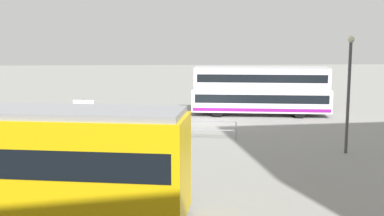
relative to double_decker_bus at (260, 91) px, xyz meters
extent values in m
plane|color=gray|center=(4.52, 3.00, -1.93)|extent=(160.00, 160.00, 0.00)
cube|color=silver|center=(-0.01, 0.00, -0.71)|extent=(10.79, 4.06, 1.73)
cube|color=silver|center=(-0.01, 0.00, 0.95)|extent=(10.46, 3.91, 1.59)
cube|color=black|center=(-0.01, 0.00, -0.51)|extent=(10.27, 4.01, 0.64)
cube|color=black|center=(-0.01, 0.00, 1.03)|extent=(9.95, 3.86, 0.60)
cube|color=#8C198C|center=(-0.01, 0.00, -1.33)|extent=(10.59, 4.07, 0.24)
cube|color=#B2B2B7|center=(-0.01, 0.00, 1.80)|extent=(10.46, 3.91, 0.10)
cylinder|color=black|center=(3.22, -0.50, -1.43)|extent=(1.36, 2.54, 1.00)
cylinder|color=black|center=(-2.87, 0.45, -1.43)|extent=(1.36, 2.54, 1.00)
cube|color=#E5B70C|center=(12.94, 20.36, -0.08)|extent=(12.46, 4.86, 3.20)
cube|color=black|center=(12.94, 20.36, 0.24)|extent=(11.99, 4.80, 0.90)
cube|color=black|center=(12.94, 20.36, -1.81)|extent=(12.20, 4.69, 0.25)
cylinder|color=black|center=(7.32, 7.67, -1.51)|extent=(0.14, 0.14, 0.84)
cylinder|color=black|center=(7.47, 7.83, -1.51)|extent=(0.14, 0.14, 0.84)
cylinder|color=#335938|center=(7.40, 7.75, -0.77)|extent=(0.45, 0.45, 0.64)
sphere|color=tan|center=(7.40, 7.75, -0.34)|extent=(0.23, 0.23, 0.23)
cube|color=gray|center=(6.70, 8.34, -0.88)|extent=(6.77, 0.99, 0.06)
cube|color=gray|center=(6.70, 8.34, -1.38)|extent=(6.77, 0.99, 0.06)
cylinder|color=gray|center=(3.32, 8.81, -1.41)|extent=(0.07, 0.07, 1.05)
cylinder|color=gray|center=(6.70, 8.34, -1.41)|extent=(0.07, 0.07, 1.05)
cylinder|color=gray|center=(10.08, 7.87, -1.41)|extent=(0.07, 0.07, 1.05)
cylinder|color=slate|center=(12.26, 7.84, -0.73)|extent=(0.10, 0.10, 2.41)
cube|color=white|center=(12.27, 7.88, 0.08)|extent=(1.25, 0.26, 0.60)
cylinder|color=#4C4C51|center=(-1.84, 12.46, 0.92)|extent=(0.16, 0.16, 5.70)
sphere|color=#F2EFCC|center=(-1.84, 12.46, 3.91)|extent=(0.36, 0.36, 0.36)
camera|label=1|loc=(7.72, 35.55, 3.84)|focal=43.76mm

